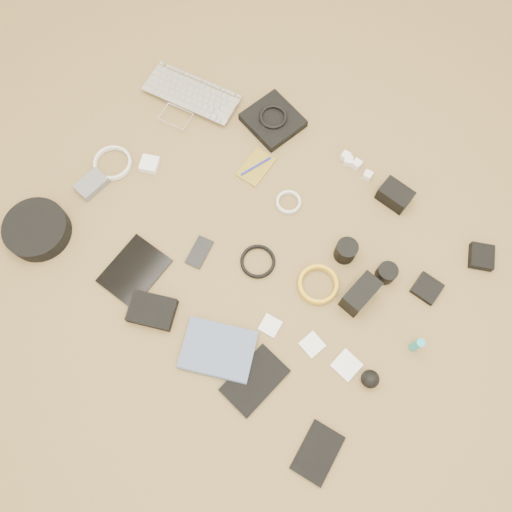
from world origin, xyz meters
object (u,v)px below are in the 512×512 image
Objects in this scene: tablet at (134,271)px; phone at (199,252)px; dslr_camera at (395,195)px; paperback at (211,376)px; laptop at (185,105)px; headphone_case at (37,230)px.

tablet is 0.23m from phone.
dslr_camera is 0.90m from paperback.
laptop reaches higher than paperback.
phone is at bearing -55.71° from laptop.
dslr_camera reaches higher than headphone_case.
headphone_case is 0.97× the size of paperback.
dslr_camera reaches higher than paperback.
phone is 0.49× the size of paperback.
paperback is at bearing -96.03° from dslr_camera.
dslr_camera reaches higher than phone.
tablet is (-0.59, -0.75, -0.03)m from dslr_camera.
laptop is 0.69m from tablet.
paperback is (0.29, -0.32, 0.01)m from phone.
headphone_case reaches higher than paperback.
dslr_camera is 0.50× the size of headphone_case.
tablet is 0.45m from paperback.
laptop is 0.61m from phone.
tablet is 0.94× the size of paperback.
phone is at bearing 53.40° from tablet.
dslr_camera is (0.86, 0.12, 0.02)m from laptop.
paperback is (-0.16, -0.88, -0.02)m from dslr_camera.
headphone_case is at bearing -166.04° from tablet.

